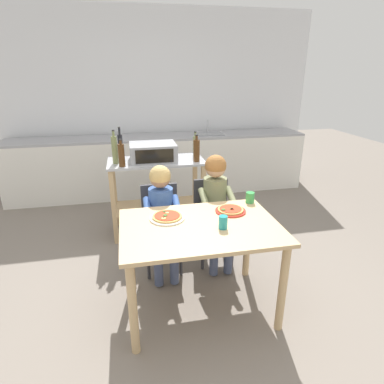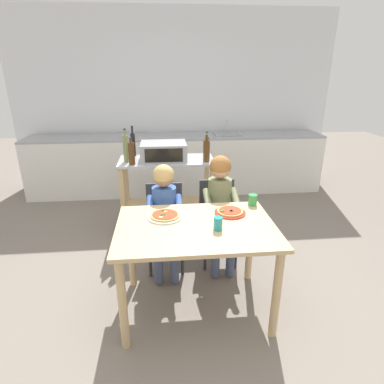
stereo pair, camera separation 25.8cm
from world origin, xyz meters
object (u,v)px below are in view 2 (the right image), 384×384
kitchen_island_cart (167,184)px  bottle_clear_vinegar (133,144)px  child_in_blue_striped_shirt (165,207)px  drinking_cup_teal (218,224)px  pizza_plate_white (165,216)px  bottle_squat_spirits (206,151)px  dining_chair_left (165,220)px  child_in_olive_shirt (220,199)px  dining_table (196,239)px  dining_chair_right (218,215)px  bottle_brown_beer (207,146)px  bottle_slim_sauce (126,148)px  bottle_tall_green_wine (131,153)px  bottle_dark_olive_oil (207,150)px  drinking_cup_green (253,200)px  toaster_oven (164,151)px  pizza_plate_red_rimmed (230,212)px

kitchen_island_cart → bottle_clear_vinegar: bearing=153.1°
child_in_blue_striped_shirt → drinking_cup_teal: (0.37, -0.63, 0.13)m
bottle_clear_vinegar → pizza_plate_white: size_ratio=1.29×
bottle_squat_spirits → child_in_blue_striped_shirt: (-0.48, -0.74, -0.33)m
dining_chair_left → drinking_cup_teal: 0.89m
child_in_olive_shirt → bottle_squat_spirits: bearing=93.5°
bottle_squat_spirits → kitchen_island_cart: bearing=162.0°
dining_table → child_in_olive_shirt: size_ratio=1.09×
bottle_clear_vinegar → child_in_olive_shirt: size_ratio=0.32×
bottle_clear_vinegar → pizza_plate_white: bearing=-77.0°
dining_chair_right → child_in_olive_shirt: (-0.00, -0.12, 0.22)m
bottle_brown_beer → dining_chair_left: 1.10m
dining_chair_right → child_in_blue_striped_shirt: size_ratio=0.79×
bottle_clear_vinegar → bottle_slim_sauce: bearing=-103.4°
bottle_tall_green_wine → bottle_brown_beer: 0.87m
child_in_blue_striped_shirt → bottle_dark_olive_oil: bearing=59.0°
bottle_dark_olive_oil → pizza_plate_white: size_ratio=0.92×
dining_chair_right → drinking_cup_green: bearing=-59.8°
dining_table → dining_chair_right: 0.79m
bottle_clear_vinegar → child_in_blue_striped_shirt: bearing=-72.6°
dining_table → child_in_blue_striped_shirt: (-0.22, 0.54, 0.03)m
drinking_cup_teal → child_in_blue_striped_shirt: bearing=120.8°
pizza_plate_white → drinking_cup_green: 0.76m
dining_table → dining_chair_left: (-0.22, 0.66, -0.15)m
dining_chair_right → child_in_olive_shirt: size_ratio=0.75×
dining_table → drinking_cup_teal: (0.15, -0.08, 0.16)m
toaster_oven → bottle_dark_olive_oil: bottle_dark_olive_oil is taller
bottle_clear_vinegar → pizza_plate_white: (0.34, -1.46, -0.26)m
toaster_oven → child_in_blue_striped_shirt: size_ratio=0.49×
toaster_oven → bottle_slim_sauce: (-0.41, -0.04, 0.06)m
drinking_cup_teal → kitchen_island_cart: bearing=102.4°
dining_chair_right → dining_chair_left: bearing=-174.1°
toaster_oven → bottle_tall_green_wine: (-0.34, -0.17, 0.03)m
dining_chair_right → pizza_plate_red_rimmed: (-0.00, -0.53, 0.28)m
bottle_dark_olive_oil → pizza_plate_white: bearing=-112.4°
bottle_brown_beer → dining_chair_left: size_ratio=0.36×
dining_chair_left → drinking_cup_teal: size_ratio=8.32×
bottle_slim_sauce → toaster_oven: bearing=5.7°
bottle_dark_olive_oil → kitchen_island_cart: bearing=174.5°
drinking_cup_teal → child_in_olive_shirt: bearing=78.0°
bottle_clear_vinegar → pizza_plate_white: bottle_clear_vinegar is taller
toaster_oven → child_in_blue_striped_shirt: (-0.01, -0.87, -0.30)m
drinking_cup_teal → bottle_clear_vinegar: bearing=112.7°
child_in_olive_shirt → pizza_plate_white: 0.69m
kitchen_island_cart → bottle_squat_spirits: size_ratio=3.61×
dining_chair_left → pizza_plate_white: (-0.00, -0.50, 0.28)m
bottle_tall_green_wine → dining_chair_left: (0.33, -0.58, -0.52)m
pizza_plate_white → bottle_brown_beer: bearing=69.0°
dining_table → pizza_plate_red_rimmed: size_ratio=4.76×
child_in_olive_shirt → pizza_plate_white: bearing=-139.6°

